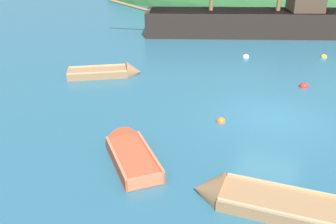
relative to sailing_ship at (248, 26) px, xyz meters
name	(u,v)px	position (x,y,z in m)	size (l,w,h in m)	color
ground_plane	(273,119)	(3.71, -14.24, -0.65)	(120.00, 120.00, 0.00)	#285B70
shore_hill	(255,1)	(-2.60, 18.23, -0.65)	(39.16, 20.41, 11.16)	#2D602D
sailing_ship	(248,26)	(0.00, 0.00, 0.00)	(16.98, 8.26, 11.43)	black
rowboat_outer_right	(254,201)	(3.93, -19.72, -0.54)	(3.89, 1.30, 1.17)	#9E7047
rowboat_portside	(110,73)	(-4.75, -12.09, -0.53)	(3.77, 2.96, 1.16)	#9E7047
rowboat_outer_left	(129,152)	(-0.20, -18.79, -0.52)	(3.01, 3.15, 1.09)	#C64C2D
buoy_orange	(221,122)	(1.91, -15.26, -0.65)	(0.34, 0.34, 0.34)	orange
buoy_red	(304,87)	(4.60, -10.14, -0.65)	(0.43, 0.43, 0.43)	red
buoy_yellow	(324,57)	(5.41, -4.42, -0.65)	(0.37, 0.37, 0.37)	yellow
buoy_white	(246,57)	(1.09, -6.18, -0.65)	(0.39, 0.39, 0.39)	white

